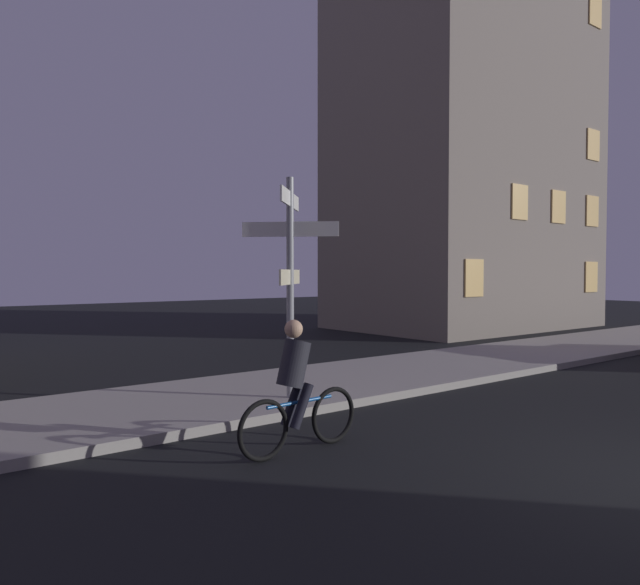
% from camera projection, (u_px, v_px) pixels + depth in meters
% --- Properties ---
extents(sidewalk_kerb, '(40.00, 3.34, 0.14)m').
position_uv_depth(sidewalk_kerb, '(310.00, 385.00, 11.02)').
color(sidewalk_kerb, '#9E9991').
rests_on(sidewalk_kerb, ground_plane).
extents(signpost, '(1.24, 1.24, 3.57)m').
position_uv_depth(signpost, '(290.00, 267.00, 9.56)').
color(signpost, gray).
rests_on(signpost, sidewalk_kerb).
extents(cyclist, '(1.82, 0.35, 1.61)m').
position_uv_depth(cyclist, '(297.00, 391.00, 7.11)').
color(cyclist, black).
rests_on(cyclist, ground_plane).
extents(building_right_block, '(9.81, 6.61, 18.54)m').
position_uv_depth(building_right_block, '(466.00, 94.00, 23.47)').
color(building_right_block, slate).
rests_on(building_right_block, ground_plane).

